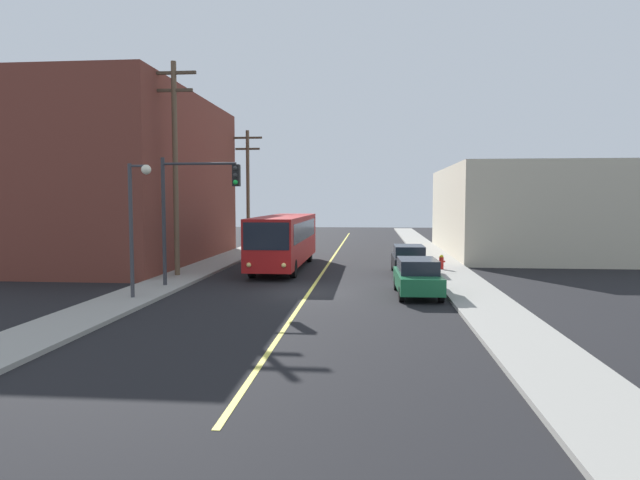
{
  "coord_description": "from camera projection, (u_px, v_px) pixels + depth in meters",
  "views": [
    {
      "loc": [
        2.78,
        -24.44,
        4.16
      ],
      "look_at": [
        0.0,
        5.23,
        2.0
      ],
      "focal_mm": 30.9,
      "sensor_mm": 36.0,
      "label": 1
    }
  ],
  "objects": [
    {
      "name": "street_lamp_left",
      "position": [
        136.0,
        210.0,
        22.49
      ],
      "size": [
        0.98,
        0.4,
        5.5
      ],
      "color": "#38383D",
      "rests_on": "sidewalk_left"
    },
    {
      "name": "utility_pole_mid",
      "position": [
        248.0,
        184.0,
        45.19
      ],
      "size": [
        2.4,
        0.28,
        9.7
      ],
      "color": "brown",
      "rests_on": "sidewalk_left"
    },
    {
      "name": "utility_pole_near",
      "position": [
        175.0,
        160.0,
        29.12
      ],
      "size": [
        2.4,
        0.28,
        11.27
      ],
      "color": "brown",
      "rests_on": "sidewalk_left"
    },
    {
      "name": "parked_car_green",
      "position": [
        417.0,
        277.0,
        23.91
      ],
      "size": [
        1.92,
        4.45,
        1.62
      ],
      "color": "#196038",
      "rests_on": "ground"
    },
    {
      "name": "traffic_signal_left_corner",
      "position": [
        195.0,
        197.0,
        25.62
      ],
      "size": [
        3.75,
        0.48,
        6.0
      ],
      "color": "#2D2D33",
      "rests_on": "sidewalk_left"
    },
    {
      "name": "building_left_brick",
      "position": [
        128.0,
        180.0,
        36.82
      ],
      "size": [
        10.0,
        18.59,
        11.0
      ],
      "color": "brown",
      "rests_on": "ground"
    },
    {
      "name": "building_right_warehouse",
      "position": [
        525.0,
        211.0,
        42.16
      ],
      "size": [
        12.0,
        18.07,
        6.67
      ],
      "color": "beige",
      "rests_on": "ground"
    },
    {
      "name": "fire_hydrant",
      "position": [
        441.0,
        262.0,
        32.01
      ],
      "size": [
        0.44,
        0.26,
        0.84
      ],
      "color": "red",
      "rests_on": "sidewalk_right"
    },
    {
      "name": "sidewalk_right",
      "position": [
        444.0,
        266.0,
        34.08
      ],
      "size": [
        2.5,
        90.0,
        0.15
      ],
      "primitive_type": "cube",
      "color": "gray",
      "rests_on": "ground"
    },
    {
      "name": "parked_car_black",
      "position": [
        409.0,
        259.0,
        30.94
      ],
      "size": [
        1.85,
        4.42,
        1.62
      ],
      "color": "black",
      "rests_on": "ground"
    },
    {
      "name": "ground_plane",
      "position": [
        309.0,
        292.0,
        24.83
      ],
      "size": [
        120.0,
        120.0,
        0.0
      ],
      "primitive_type": "plane",
      "color": "black"
    },
    {
      "name": "sidewalk_left",
      "position": [
        215.0,
        264.0,
        35.43
      ],
      "size": [
        2.5,
        90.0,
        0.15
      ],
      "primitive_type": "cube",
      "color": "gray",
      "rests_on": "ground"
    },
    {
      "name": "lane_stripe_center",
      "position": [
        333.0,
        258.0,
        39.72
      ],
      "size": [
        0.16,
        60.0,
        0.01
      ],
      "primitive_type": "cube",
      "color": "#D8CC4C",
      "rests_on": "ground"
    },
    {
      "name": "city_bus",
      "position": [
        285.0,
        239.0,
        33.57
      ],
      "size": [
        2.59,
        12.16,
        3.2
      ],
      "color": "maroon",
      "rests_on": "ground"
    }
  ]
}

